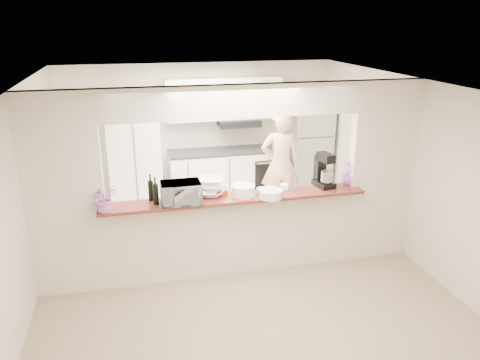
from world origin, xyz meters
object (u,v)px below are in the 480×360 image
object	(u,v)px
refrigerator	(308,150)
person	(280,165)
stand_mixer	(324,171)
toaster_oven	(181,193)

from	to	relation	value
refrigerator	person	bearing A→B (deg)	-131.73
stand_mixer	person	world-z (taller)	person
refrigerator	person	size ratio (longest dim) A/B	0.93
stand_mixer	person	size ratio (longest dim) A/B	0.26
toaster_oven	stand_mixer	distance (m)	1.95
toaster_oven	stand_mixer	size ratio (longest dim) A/B	1.03
toaster_oven	person	bearing A→B (deg)	43.40
stand_mixer	person	xyz separation A→B (m)	(-0.07, 1.59, -0.39)
stand_mixer	toaster_oven	bearing A→B (deg)	-175.12
toaster_oven	person	xyz separation A→B (m)	(1.86, 1.76, -0.31)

